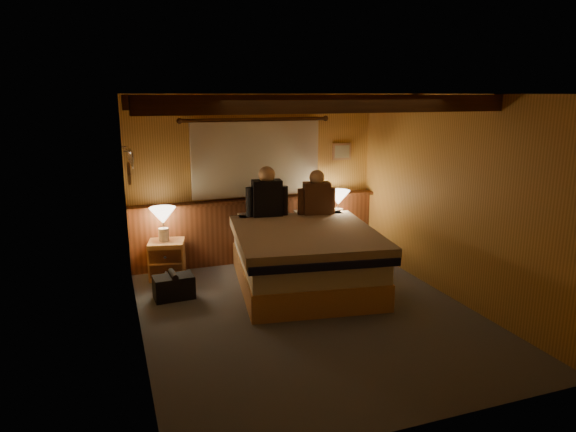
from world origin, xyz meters
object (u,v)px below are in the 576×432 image
bed (303,256)px  person_right (317,196)px  nightstand_right (337,239)px  duffel_bag (174,287)px  person_left (267,196)px  lamp_left (163,218)px  nightstand_left (167,259)px  lamp_right (338,199)px

bed → person_right: person_right is taller
nightstand_right → duffel_bag: (-2.49, -0.74, -0.15)m
nightstand_right → person_right: 0.83m
person_left → lamp_left: bearing=-175.7°
nightstand_left → nightstand_right: size_ratio=0.88×
lamp_right → person_left: size_ratio=0.61×
lamp_left → duffel_bag: (0.00, -0.79, -0.67)m
bed → lamp_left: bearing=159.8°
nightstand_left → nightstand_right: (2.47, -0.02, 0.05)m
bed → person_left: 1.06m
person_left → duffel_bag: size_ratio=1.48×
person_left → duffel_bag: bearing=-145.6°
lamp_right → person_right: size_ratio=0.67×
bed → nightstand_right: 1.21m
duffel_bag → person_left: bearing=22.9°
lamp_left → person_right: person_right is taller
nightstand_right → lamp_left: (-2.49, 0.05, 0.52)m
person_left → person_right: (0.69, -0.13, -0.03)m
person_right → duffel_bag: person_right is taller
nightstand_left → person_right: 2.21m
lamp_right → person_right: 0.43m
person_left → nightstand_right: bearing=8.9°
lamp_right → nightstand_left: bearing=178.9°
nightstand_left → person_right: size_ratio=0.82×
duffel_bag → lamp_right: bearing=11.9°
nightstand_right → bed: bearing=-142.8°
lamp_right → lamp_left: bearing=178.3°
lamp_left → person_left: 1.43m
lamp_right → person_right: person_right is taller
bed → person_left: person_left is taller
person_left → person_right: size_ratio=1.10×
nightstand_right → duffel_bag: 2.60m
bed → person_right: bearing=64.3°
person_right → lamp_left: bearing=-174.7°
nightstand_right → person_right: bearing=-165.1°
nightstand_left → person_left: person_left is taller
lamp_right → duffel_bag: 2.70m
bed → nightstand_right: bed is taller
person_left → person_right: 0.70m
nightstand_left → nightstand_right: nightstand_right is taller
bed → duffel_bag: 1.65m
bed → lamp_right: size_ratio=5.56×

